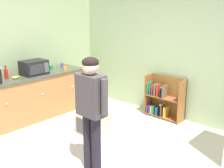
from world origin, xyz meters
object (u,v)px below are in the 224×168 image
object	(u,v)px
banana_bunch	(16,77)
orange_cup	(65,68)
green_cup	(51,67)
bookshelf	(163,99)
standing_person	(91,105)
ketchup_bottle	(6,74)
blue_cup	(62,65)
kitchen_counter	(34,96)
microwave	(34,67)
pet_carrier	(94,122)
red_cup	(65,67)

from	to	relation	value
banana_bunch	orange_cup	distance (m)	1.04
orange_cup	green_cup	xyz separation A→B (m)	(-0.30, -0.13, 0.00)
bookshelf	standing_person	world-z (taller)	standing_person
bookshelf	ketchup_bottle	size ratio (longest dim) A/B	3.46
bookshelf	blue_cup	xyz separation A→B (m)	(-2.01, -0.96, 0.57)
bookshelf	orange_cup	size ratio (longest dim) A/B	8.95
bookshelf	ketchup_bottle	world-z (taller)	ketchup_bottle
kitchen_counter	ketchup_bottle	bearing A→B (deg)	-97.23
kitchen_counter	standing_person	world-z (taller)	standing_person
bookshelf	microwave	xyz separation A→B (m)	(-1.90, -1.74, 0.66)
kitchen_counter	microwave	xyz separation A→B (m)	(0.02, 0.04, 0.59)
standing_person	blue_cup	distance (m)	2.72
standing_person	green_cup	size ratio (longest dim) A/B	16.81
bookshelf	green_cup	bearing A→B (deg)	-147.87
pet_carrier	orange_cup	size ratio (longest dim) A/B	5.81
red_cup	blue_cup	bearing A→B (deg)	159.00
standing_person	orange_cup	world-z (taller)	standing_person
bookshelf	pet_carrier	size ratio (longest dim) A/B	1.54
blue_cup	orange_cup	size ratio (longest dim) A/B	1.00
pet_carrier	orange_cup	distance (m)	1.43
bookshelf	red_cup	size ratio (longest dim) A/B	8.95
microwave	orange_cup	bearing A→B (deg)	72.98
banana_bunch	green_cup	world-z (taller)	green_cup
microwave	blue_cup	size ratio (longest dim) A/B	5.05
banana_bunch	ketchup_bottle	bearing A→B (deg)	-135.03
ketchup_bottle	red_cup	world-z (taller)	ketchup_bottle
blue_cup	green_cup	xyz separation A→B (m)	(0.00, -0.30, 0.00)
bookshelf	standing_person	bearing A→B (deg)	-81.52
blue_cup	green_cup	world-z (taller)	same
kitchen_counter	red_cup	xyz separation A→B (m)	(0.08, 0.76, 0.50)
pet_carrier	ketchup_bottle	bearing A→B (deg)	-149.63
ketchup_bottle	kitchen_counter	bearing A→B (deg)	82.77
pet_carrier	ketchup_bottle	size ratio (longest dim) A/B	2.24
red_cup	orange_cup	distance (m)	0.17
orange_cup	blue_cup	bearing A→B (deg)	150.58
banana_bunch	red_cup	xyz separation A→B (m)	(0.01, 1.13, 0.02)
bookshelf	orange_cup	bearing A→B (deg)	-146.49
standing_person	red_cup	size ratio (longest dim) A/B	16.81
red_cup	green_cup	bearing A→B (deg)	-125.56
ketchup_bottle	green_cup	world-z (taller)	ketchup_bottle
standing_person	ketchup_bottle	xyz separation A→B (m)	(-2.32, 0.03, 0.04)
blue_cup	bookshelf	bearing A→B (deg)	25.52
bookshelf	microwave	bearing A→B (deg)	-137.40
red_cup	microwave	bearing A→B (deg)	-94.46
standing_person	green_cup	world-z (taller)	standing_person
standing_person	red_cup	xyz separation A→B (m)	(-2.19, 1.29, -0.02)
orange_cup	pet_carrier	bearing A→B (deg)	-14.88
red_cup	orange_cup	world-z (taller)	same
orange_cup	green_cup	distance (m)	0.33
kitchen_counter	bookshelf	bearing A→B (deg)	42.98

